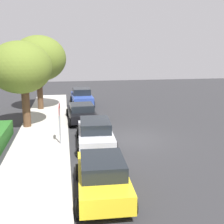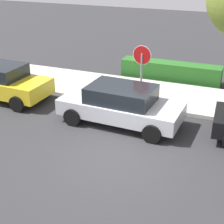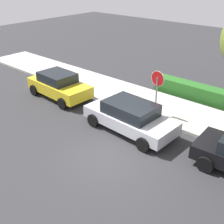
% 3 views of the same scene
% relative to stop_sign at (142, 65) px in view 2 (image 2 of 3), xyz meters
% --- Properties ---
extents(ground_plane, '(60.00, 60.00, 0.00)m').
position_rel_stop_sign_xyz_m(ground_plane, '(0.52, -4.13, -1.68)').
color(ground_plane, '#2D2D30').
extents(sidewalk_curb, '(32.00, 3.10, 0.14)m').
position_rel_stop_sign_xyz_m(sidewalk_curb, '(0.52, 1.09, -1.61)').
color(sidewalk_curb, beige).
rests_on(sidewalk_curb, ground_plane).
extents(stop_sign, '(0.76, 0.08, 2.45)m').
position_rel_stop_sign_xyz_m(stop_sign, '(0.00, 0.00, 0.00)').
color(stop_sign, gray).
rests_on(stop_sign, ground_plane).
extents(parked_car_silver, '(4.47, 2.20, 1.42)m').
position_rel_stop_sign_xyz_m(parked_car_silver, '(-0.15, -1.91, -0.94)').
color(parked_car_silver, silver).
rests_on(parked_car_silver, ground_plane).
extents(parked_car_yellow, '(4.06, 2.09, 1.47)m').
position_rel_stop_sign_xyz_m(parked_car_yellow, '(-5.59, -1.57, -0.92)').
color(parked_car_yellow, yellow).
rests_on(parked_car_yellow, ground_plane).
extents(front_yard_hedge, '(4.81, 0.83, 0.87)m').
position_rel_stop_sign_xyz_m(front_yard_hedge, '(0.45, 3.37, -1.24)').
color(front_yard_hedge, '#286623').
rests_on(front_yard_hedge, ground_plane).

